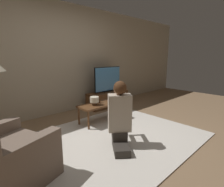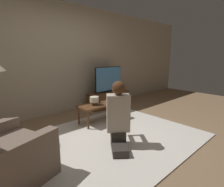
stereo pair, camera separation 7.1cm
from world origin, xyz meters
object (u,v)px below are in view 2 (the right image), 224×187
Objects in this scene: coffee_table at (101,105)px; person_kneeling at (118,115)px; armchair at (0,160)px; tv at (109,79)px; table_lamp at (94,100)px.

person_kneeling reaches higher than coffee_table.
person_kneeling is (1.50, -0.28, 0.22)m from armchair.
table_lamp is (-1.07, -0.79, -0.25)m from tv.
tv is at bearing -89.95° from person_kneeling.
coffee_table is at bearing -88.99° from armchair.
tv is at bearing 36.31° from table_lamp.
coffee_table is 5.52× the size of table_lamp.
tv is at bearing -81.21° from armchair.
tv is 1.26m from coffee_table.
armchair is at bearing -152.34° from tv.
coffee_table is (-0.89, -0.79, -0.40)m from tv.
table_lamp is at bearing -179.96° from coffee_table.
tv is 0.83× the size of armchair.
table_lamp reaches higher than coffee_table.
armchair is at bearing -160.12° from coffee_table.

